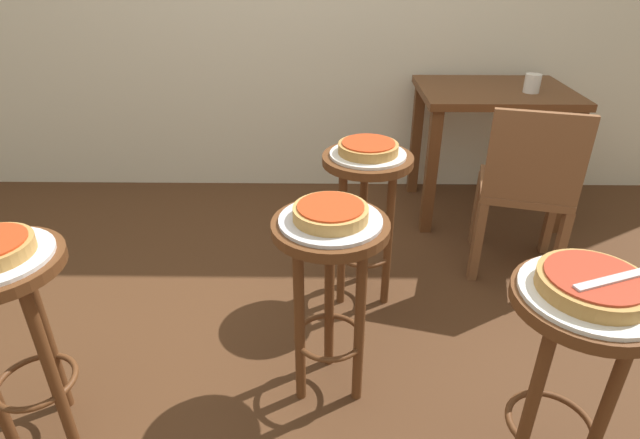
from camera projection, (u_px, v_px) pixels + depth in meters
The scene contains 15 objects.
ground_plane at pixel (278, 345), 2.11m from camera, with size 6.00×6.00×0.00m, color #4C2D19.
stool_foreground at pixel (572, 351), 1.36m from camera, with size 0.37×0.37×0.69m.
serving_plate_foreground at pixel (590, 293), 1.27m from camera, with size 0.34×0.34×0.01m, color white.
pizza_foreground at pixel (593, 283), 1.25m from camera, with size 0.27×0.27×0.05m.
stool_middle at pixel (11, 312), 1.50m from camera, with size 0.37×0.37×0.69m.
stool_leftside at pixel (330, 271), 1.68m from camera, with size 0.37×0.37×0.69m.
serving_plate_leftside at pixel (331, 221), 1.59m from camera, with size 0.32×0.32×0.01m, color silver.
pizza_leftside at pixel (331, 212), 1.58m from camera, with size 0.23×0.23×0.05m.
stool_rear at pixel (366, 196), 2.18m from camera, with size 0.37×0.37×0.69m.
serving_plate_rear at pixel (368, 154), 2.09m from camera, with size 0.31×0.31×0.01m, color white.
pizza_rear at pixel (368, 148), 2.07m from camera, with size 0.24×0.24×0.05m.
dining_table at pixel (492, 114), 2.89m from camera, with size 0.82×0.63×0.75m.
cup_near_edge at pixel (532, 83), 2.73m from camera, with size 0.08×0.08×0.10m, color silver.
wooden_chair at pixel (526, 187), 2.36m from camera, with size 0.49×0.49×0.85m.
pizza_server_knife at pixel (613, 279), 1.22m from camera, with size 0.22×0.02×0.01m, color silver.
Camera 1 is at (0.19, -1.60, 1.46)m, focal length 28.91 mm.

